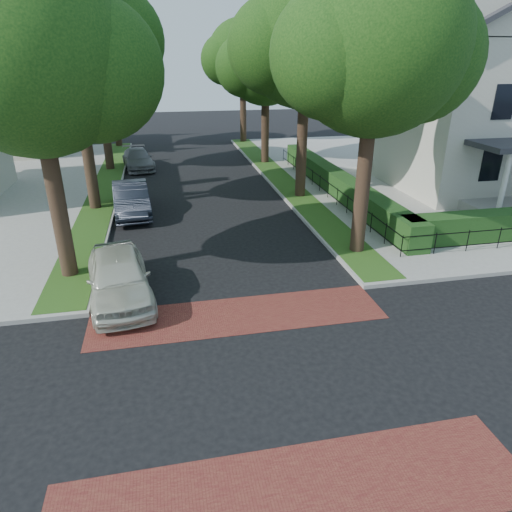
{
  "coord_description": "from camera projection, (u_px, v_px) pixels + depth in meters",
  "views": [
    {
      "loc": [
        -1.91,
        -8.82,
        7.37
      ],
      "look_at": [
        0.72,
        3.99,
        1.6
      ],
      "focal_mm": 32.0,
      "sensor_mm": 36.0,
      "label": 1
    }
  ],
  "objects": [
    {
      "name": "fence_main_road",
      "position": [
        324.0,
        186.0,
        25.7
      ],
      "size": [
        0.06,
        18.0,
        0.9
      ],
      "primitive_type": null,
      "color": "black",
      "rests_on": "sidewalk_ne"
    },
    {
      "name": "ground",
      "position": [
        260.0,
        382.0,
        11.23
      ],
      "size": [
        120.0,
        120.0,
        0.0
      ],
      "primitive_type": "plane",
      "color": "black",
      "rests_on": "ground"
    },
    {
      "name": "tree_left_back",
      "position": [
        110.0,
        55.0,
        37.04
      ],
      "size": [
        7.75,
        6.66,
        10.44
      ],
      "color": "black",
      "rests_on": "sidewalk_nw"
    },
    {
      "name": "tree_right_mid",
      "position": [
        307.0,
        42.0,
        22.71
      ],
      "size": [
        8.25,
        7.09,
        11.22
      ],
      "color": "black",
      "rests_on": "sidewalk_ne"
    },
    {
      "name": "tree_right_far",
      "position": [
        266.0,
        63.0,
        31.18
      ],
      "size": [
        7.25,
        6.23,
        9.74
      ],
      "color": "black",
      "rests_on": "sidewalk_ne"
    },
    {
      "name": "parked_car_front",
      "position": [
        119.0,
        277.0,
        14.72
      ],
      "size": [
        2.56,
        4.98,
        1.62
      ],
      "primitive_type": "imported",
      "rotation": [
        0.0,
        0.0,
        0.14
      ],
      "color": "beige",
      "rests_on": "ground"
    },
    {
      "name": "sidewalk_ne",
      "position": [
        476.0,
        169.0,
        31.82
      ],
      "size": [
        30.0,
        30.0,
        0.15
      ],
      "primitive_type": "cube",
      "color": "gray",
      "rests_on": "ground"
    },
    {
      "name": "parked_car_rear",
      "position": [
        138.0,
        159.0,
        32.1
      ],
      "size": [
        2.58,
        4.86,
        1.34
      ],
      "primitive_type": "imported",
      "rotation": [
        0.0,
        0.0,
        0.16
      ],
      "color": "slate",
      "rests_on": "ground"
    },
    {
      "name": "grass_strip_ne",
      "position": [
        280.0,
        178.0,
        29.28
      ],
      "size": [
        1.6,
        29.8,
        0.02
      ],
      "primitive_type": "cube",
      "color": "#204614",
      "rests_on": "sidewalk_ne"
    },
    {
      "name": "tree_left_near",
      "position": [
        37.0,
        59.0,
        13.79
      ],
      "size": [
        7.5,
        6.45,
        10.2
      ],
      "color": "black",
      "rests_on": "sidewalk_nw"
    },
    {
      "name": "tree_right_back",
      "position": [
        243.0,
        57.0,
        39.11
      ],
      "size": [
        7.5,
        6.45,
        10.2
      ],
      "color": "black",
      "rests_on": "sidewalk_ne"
    },
    {
      "name": "tree_left_mid",
      "position": [
        73.0,
        32.0,
        20.53
      ],
      "size": [
        8.0,
        6.88,
        11.48
      ],
      "color": "black",
      "rests_on": "sidewalk_nw"
    },
    {
      "name": "grass_strip_nw",
      "position": [
        105.0,
        187.0,
        27.29
      ],
      "size": [
        1.6,
        29.8,
        0.02
      ],
      "primitive_type": "cube",
      "color": "#204614",
      "rests_on": "sidewalk_nw"
    },
    {
      "name": "crosswalk_near",
      "position": [
        296.0,
        493.0,
        8.36
      ],
      "size": [
        9.0,
        2.2,
        0.01
      ],
      "primitive_type": "cube",
      "color": "maroon",
      "rests_on": "ground"
    },
    {
      "name": "crosswalk_far",
      "position": [
        238.0,
        315.0,
        14.1
      ],
      "size": [
        9.0,
        2.2,
        0.01
      ],
      "primitive_type": "cube",
      "color": "maroon",
      "rests_on": "ground"
    },
    {
      "name": "parked_car_middle",
      "position": [
        131.0,
        199.0,
        22.75
      ],
      "size": [
        2.11,
        4.94,
        1.58
      ],
      "primitive_type": "imported",
      "rotation": [
        0.0,
        0.0,
        0.09
      ],
      "color": "black",
      "rests_on": "ground"
    },
    {
      "name": "tree_left_far",
      "position": [
        98.0,
        60.0,
        29.07
      ],
      "size": [
        7.0,
        6.02,
        9.86
      ],
      "color": "black",
      "rests_on": "sidewalk_nw"
    },
    {
      "name": "hedge_main_road",
      "position": [
        338.0,
        183.0,
        25.79
      ],
      "size": [
        1.0,
        18.0,
        1.2
      ],
      "primitive_type": "cube",
      "color": "#1B3D15",
      "rests_on": "sidewalk_ne"
    },
    {
      "name": "house_victorian",
      "position": [
        499.0,
        81.0,
        26.29
      ],
      "size": [
        13.0,
        13.05,
        12.48
      ],
      "color": "beige",
      "rests_on": "sidewalk_ne"
    },
    {
      "name": "tree_right_near",
      "position": [
        376.0,
        47.0,
        15.67
      ],
      "size": [
        7.75,
        6.67,
        10.66
      ],
      "color": "black",
      "rests_on": "sidewalk_ne"
    }
  ]
}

